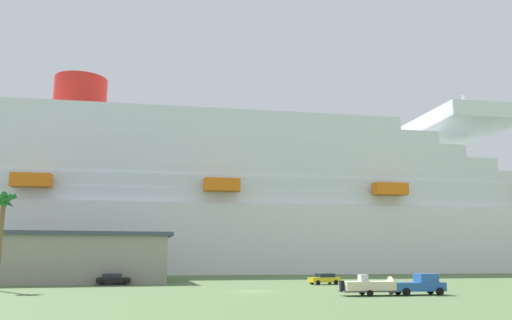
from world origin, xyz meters
The scene contains 8 objects.
ground_plane centered at (0.00, 30.00, 0.00)m, with size 600.00×600.00×0.00m, color #567042.
cruise_ship centered at (2.41, 71.91, 15.80)m, with size 272.29×43.02×58.05m.
terminal_building centered at (-31.24, 28.37, 3.84)m, with size 43.91×26.78×7.64m.
pickup_truck centered at (16.40, -8.25, 1.04)m, with size 5.63×2.36×2.20m.
small_boat_on_trailer centered at (11.35, -8.34, 0.96)m, with size 7.50×2.39×2.15m.
palm_tree centered at (-30.05, 6.19, 9.41)m, with size 3.21×3.12×11.70m.
parked_car_yellow_taxi centered at (12.45, 13.44, 0.83)m, with size 4.67×2.75×1.58m.
parked_car_black_coupe centered at (-17.69, 16.73, 0.83)m, with size 4.89×2.50×1.58m.
Camera 1 is at (-9.97, -61.10, 3.99)m, focal length 36.43 mm.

